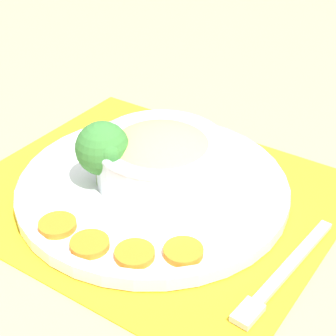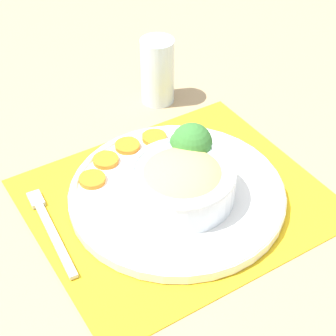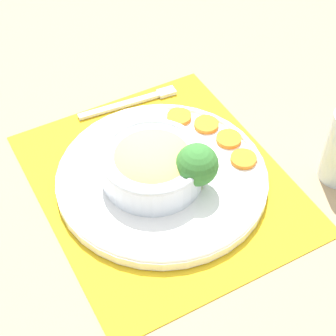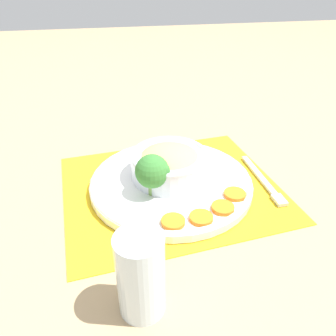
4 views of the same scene
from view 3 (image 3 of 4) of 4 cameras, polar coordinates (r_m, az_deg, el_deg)
ground_plane at (r=0.88m, az=-0.61°, el=-1.54°), size 4.00×4.00×0.00m
placemat at (r=0.87m, az=-0.61°, el=-1.46°), size 0.46×0.40×0.00m
plate at (r=0.86m, az=-0.62°, el=-0.88°), size 0.33×0.33×0.02m
bowl at (r=0.83m, az=-1.64°, el=0.56°), size 0.16×0.16×0.06m
broccoli_floret at (r=0.81m, az=2.96°, el=0.32°), size 0.06×0.06×0.08m
carrot_slice_near at (r=0.89m, az=7.67°, el=0.91°), size 0.04×0.04×0.01m
carrot_slice_middle at (r=0.91m, az=6.19°, el=2.95°), size 0.04×0.04×0.01m
carrot_slice_far at (r=0.94m, az=3.92°, el=4.43°), size 0.04×0.04×0.01m
carrot_slice_extra at (r=0.95m, az=1.14°, el=5.23°), size 0.04×0.04×0.01m
fork at (r=1.01m, az=-3.10°, el=6.88°), size 0.02×0.18×0.01m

